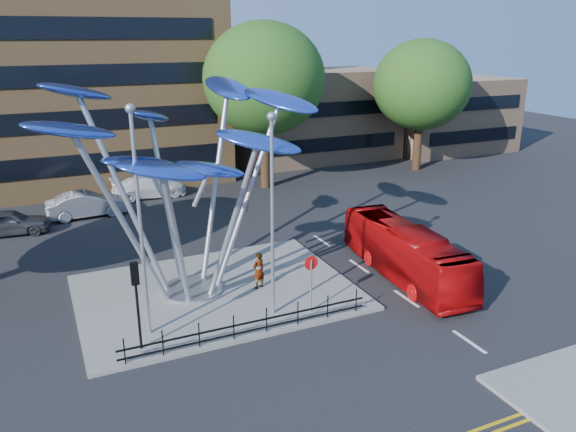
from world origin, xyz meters
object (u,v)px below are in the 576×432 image
tree_right (264,79)px  tree_far (422,85)px  leaf_sculpture (180,142)px  street_lamp_right (272,199)px  street_lamp_left (138,204)px  pedestrian (259,270)px  no_entry_sign_island (311,274)px  traffic_light_island (136,287)px  parked_car_right (149,187)px  parked_car_left (9,222)px  parked_car_mid (87,204)px  red_bus (405,252)px

tree_right → tree_far: tree_right is taller
leaf_sculpture → street_lamp_right: bearing=-55.1°
tree_right → leaf_sculpture: tree_right is taller
street_lamp_left → pedestrian: bearing=20.3°
street_lamp_right → no_entry_sign_island: size_ratio=3.39×
pedestrian → tree_far: bearing=-158.6°
pedestrian → traffic_light_island: bearing=10.4°
tree_far → no_entry_sign_island: 28.42m
leaf_sculpture → tree_right: bearing=56.7°
tree_far → no_entry_sign_island: tree_far is taller
street_lamp_left → no_entry_sign_island: (6.50, -0.98, -3.54)m
street_lamp_right → parked_car_right: size_ratio=1.59×
leaf_sculpture → tree_far: bearing=32.5°
tree_far → parked_car_left: size_ratio=2.46×
traffic_light_island → parked_car_mid: 17.74m
street_lamp_left → red_bus: bearing=2.4°
leaf_sculpture → parked_car_left: (-7.49, 11.82, -6.12)m
tree_right → red_bus: 19.21m
street_lamp_left → street_lamp_right: street_lamp_left is taller
no_entry_sign_island → red_bus: bearing=14.6°
traffic_light_island → parked_car_right: bearing=77.8°
no_entry_sign_island → parked_car_mid: 19.01m
parked_car_mid → red_bus: bearing=-144.8°
street_lamp_right → parked_car_mid: 18.52m
tree_right → no_entry_sign_island: (-6.00, -19.48, -6.22)m
no_entry_sign_island → parked_car_right: bearing=97.1°
tree_right → parked_car_left: tree_right is taller
red_bus → street_lamp_right: bearing=-166.9°
leaf_sculpture → pedestrian: (2.93, -1.20, -5.87)m
traffic_light_island → no_entry_sign_island: traffic_light_island is taller
parked_car_left → parked_car_right: 10.06m
pedestrian → parked_car_left: 16.67m
street_lamp_left → parked_car_left: 16.49m
leaf_sculpture → street_lamp_right: leaf_sculpture is taller
tree_right → leaf_sculpture: (-10.07, -15.32, -1.16)m
tree_far → no_entry_sign_island: size_ratio=4.41×
parked_car_mid → tree_far: bearing=-89.4°
tree_far → parked_car_mid: tree_far is taller
traffic_light_island → parked_car_mid: bearing=90.2°
parked_car_left → tree_far: bearing=-77.8°
traffic_light_island → red_bus: size_ratio=0.38×
red_bus → parked_car_left: bearing=145.2°
leaf_sculpture → red_bus: leaf_sculpture is taller
tree_far → pedestrian: bearing=-142.0°
tree_right → tree_far: 14.03m
tree_right → street_lamp_left: size_ratio=1.38×
leaf_sculpture → street_lamp_left: size_ratio=1.45×
no_entry_sign_island → street_lamp_right: bearing=162.1°
street_lamp_left → parked_car_right: (3.95, 19.50, -4.60)m
leaf_sculpture → parked_car_mid: (-2.99, 13.46, -6.07)m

